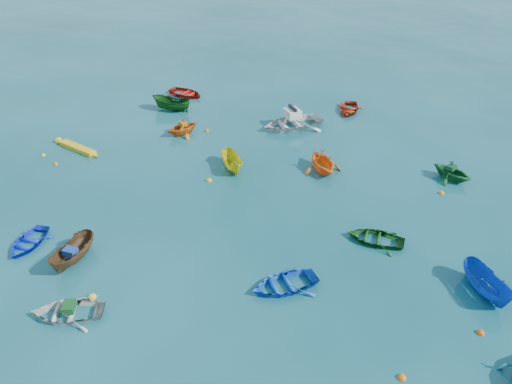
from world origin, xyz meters
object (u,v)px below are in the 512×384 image
Objects in this scene: motorboat_white at (292,127)px; dinghy_blue_sw at (29,245)px; dinghy_white_near at (69,315)px; kayak_yellow at (78,150)px; dinghy_blue_se at (284,287)px.

dinghy_blue_sw is at bearing -68.74° from motorboat_white.
dinghy_white_near is at bearing -52.93° from motorboat_white.
dinghy_white_near is 0.78× the size of kayak_yellow.
kayak_yellow is at bearing -99.48° from motorboat_white.
dinghy_blue_se is at bearing -100.32° from kayak_yellow.
dinghy_blue_se is at bearing 97.26° from dinghy_white_near.
motorboat_white is (-9.77, 14.39, 0.00)m from dinghy_blue_se.
dinghy_blue_se is 17.40m from motorboat_white.
motorboat_white is at bearing 154.27° from dinghy_blue_se.
motorboat_white is at bearing 147.39° from dinghy_white_near.
dinghy_blue_se reaches higher than dinghy_blue_sw.
kayak_yellow is (-12.90, 9.30, 0.00)m from dinghy_white_near.
dinghy_blue_se reaches higher than dinghy_white_near.
dinghy_blue_sw is 0.86× the size of dinghy_blue_se.
dinghy_blue_se reaches higher than kayak_yellow.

